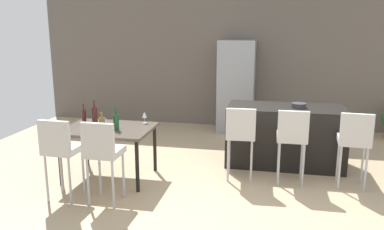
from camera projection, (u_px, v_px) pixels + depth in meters
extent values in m
plane|color=tan|center=(266.00, 184.00, 5.44)|extent=(10.00, 10.00, 0.00)
cube|color=#665B51|center=(272.00, 59.00, 8.14)|extent=(10.00, 0.12, 2.90)
cube|color=black|center=(285.00, 136.00, 6.13)|extent=(1.77, 0.80, 0.92)
cube|color=beige|center=(241.00, 134.00, 5.52)|extent=(0.42, 0.42, 0.08)
cube|color=beige|center=(241.00, 122.00, 5.31)|extent=(0.40, 0.08, 0.36)
cylinder|color=#B2B2B7|center=(229.00, 153.00, 5.78)|extent=(0.03, 0.03, 0.61)
cylinder|color=#B2B2B7|center=(251.00, 154.00, 5.73)|extent=(0.03, 0.03, 0.61)
cylinder|color=#B2B2B7|center=(228.00, 161.00, 5.47)|extent=(0.03, 0.03, 0.61)
cylinder|color=#B2B2B7|center=(251.00, 162.00, 5.42)|extent=(0.03, 0.03, 0.61)
cube|color=beige|center=(292.00, 137.00, 5.38)|extent=(0.40, 0.40, 0.08)
cube|color=beige|center=(293.00, 124.00, 5.17)|extent=(0.40, 0.06, 0.36)
cylinder|color=#B2B2B7|center=(278.00, 156.00, 5.64)|extent=(0.03, 0.03, 0.61)
cylinder|color=#B2B2B7|center=(301.00, 158.00, 5.58)|extent=(0.03, 0.03, 0.61)
cylinder|color=#B2B2B7|center=(279.00, 164.00, 5.34)|extent=(0.03, 0.03, 0.61)
cylinder|color=#B2B2B7|center=(303.00, 166.00, 5.28)|extent=(0.03, 0.03, 0.61)
cube|color=beige|center=(354.00, 140.00, 5.23)|extent=(0.43, 0.43, 0.08)
cube|color=beige|center=(357.00, 128.00, 5.02)|extent=(0.40, 0.09, 0.36)
cylinder|color=#B2B2B7|center=(338.00, 160.00, 5.50)|extent=(0.03, 0.03, 0.61)
cylinder|color=#B2B2B7|center=(363.00, 162.00, 5.41)|extent=(0.03, 0.03, 0.61)
cylinder|color=#B2B2B7|center=(340.00, 168.00, 5.20)|extent=(0.03, 0.03, 0.61)
cylinder|color=#B2B2B7|center=(366.00, 170.00, 5.11)|extent=(0.03, 0.03, 0.61)
cube|color=#4C4238|center=(108.00, 129.00, 5.52)|extent=(1.22, 0.90, 0.04)
cylinder|color=black|center=(87.00, 144.00, 6.08)|extent=(0.05, 0.05, 0.70)
cylinder|color=black|center=(155.00, 148.00, 5.87)|extent=(0.05, 0.05, 0.70)
cylinder|color=black|center=(60.00, 161.00, 5.34)|extent=(0.05, 0.05, 0.70)
cylinder|color=black|center=(137.00, 166.00, 5.12)|extent=(0.05, 0.05, 0.70)
cube|color=beige|center=(63.00, 149.00, 4.87)|extent=(0.42, 0.42, 0.08)
cube|color=beige|center=(54.00, 135.00, 4.66)|extent=(0.40, 0.08, 0.36)
cylinder|color=#B2B2B7|center=(61.00, 170.00, 5.14)|extent=(0.03, 0.03, 0.61)
cylinder|color=#B2B2B7|center=(83.00, 172.00, 5.06)|extent=(0.03, 0.03, 0.61)
cylinder|color=#B2B2B7|center=(47.00, 179.00, 4.84)|extent=(0.03, 0.03, 0.61)
cylinder|color=#B2B2B7|center=(70.00, 181.00, 4.76)|extent=(0.03, 0.03, 0.61)
cube|color=beige|center=(105.00, 152.00, 4.76)|extent=(0.41, 0.41, 0.08)
cube|color=beige|center=(98.00, 138.00, 4.55)|extent=(0.40, 0.07, 0.36)
cylinder|color=#B2B2B7|center=(100.00, 173.00, 5.03)|extent=(0.03, 0.03, 0.61)
cylinder|color=#B2B2B7|center=(123.00, 175.00, 4.96)|extent=(0.03, 0.03, 0.61)
cylinder|color=#B2B2B7|center=(88.00, 182.00, 4.72)|extent=(0.03, 0.03, 0.61)
cylinder|color=#B2B2B7|center=(113.00, 185.00, 4.65)|extent=(0.03, 0.03, 0.61)
cylinder|color=#471E19|center=(95.00, 115.00, 5.68)|extent=(0.08, 0.08, 0.26)
cylinder|color=#471E19|center=(94.00, 104.00, 5.64)|extent=(0.03, 0.03, 0.09)
cylinder|color=#194723|center=(116.00, 122.00, 5.37)|extent=(0.08, 0.08, 0.21)
cylinder|color=#194723|center=(116.00, 111.00, 5.33)|extent=(0.03, 0.03, 0.10)
cylinder|color=brown|center=(102.00, 125.00, 5.23)|extent=(0.08, 0.08, 0.21)
cylinder|color=brown|center=(102.00, 115.00, 5.20)|extent=(0.03, 0.03, 0.07)
cylinder|color=#471E19|center=(84.00, 117.00, 5.74)|extent=(0.06, 0.06, 0.20)
cylinder|color=#471E19|center=(83.00, 107.00, 5.70)|extent=(0.02, 0.02, 0.09)
cylinder|color=silver|center=(106.00, 129.00, 5.43)|extent=(0.06, 0.06, 0.00)
cylinder|color=silver|center=(105.00, 126.00, 5.42)|extent=(0.01, 0.01, 0.08)
cone|color=silver|center=(105.00, 120.00, 5.40)|extent=(0.07, 0.07, 0.09)
cylinder|color=silver|center=(145.00, 123.00, 5.77)|extent=(0.06, 0.06, 0.00)
cylinder|color=silver|center=(145.00, 120.00, 5.76)|extent=(0.01, 0.01, 0.08)
cone|color=silver|center=(144.00, 115.00, 5.74)|extent=(0.07, 0.07, 0.09)
cube|color=#939699|center=(236.00, 86.00, 7.98)|extent=(0.72, 0.68, 1.84)
cylinder|color=#333338|center=(299.00, 105.00, 5.95)|extent=(0.22, 0.22, 0.07)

